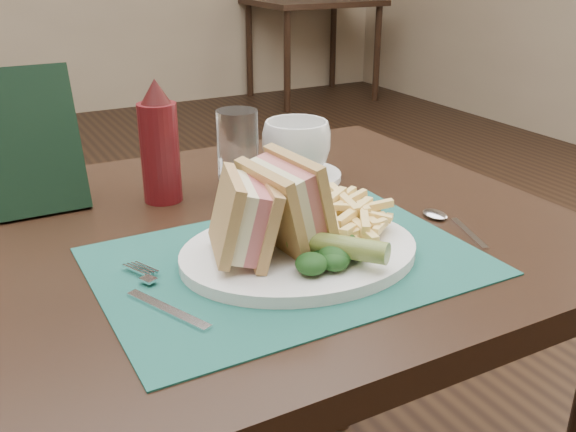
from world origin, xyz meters
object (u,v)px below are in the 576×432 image
object	(u,v)px
drinking_glass	(238,152)
sandwich_half_a	(227,219)
table_bg_right	(312,50)
check_presenter	(33,141)
ketchup_bottle	(159,141)
plate	(300,252)
sandwich_half_b	(272,205)
saucer	(296,176)
coffee_cup	(296,147)
placemat	(288,261)

from	to	relation	value
drinking_glass	sandwich_half_a	bearing A→B (deg)	-116.95
table_bg_right	check_presenter	bearing A→B (deg)	-125.90
drinking_glass	ketchup_bottle	bearing A→B (deg)	171.37
table_bg_right	plate	distance (m)	4.39
sandwich_half_b	ketchup_bottle	world-z (taller)	ketchup_bottle
plate	check_presenter	world-z (taller)	check_presenter
check_presenter	ketchup_bottle	bearing A→B (deg)	-16.94
sandwich_half_b	drinking_glass	xyz separation A→B (m)	(0.07, 0.25, -0.01)
saucer	ketchup_bottle	world-z (taller)	ketchup_bottle
plate	check_presenter	xyz separation A→B (m)	(-0.25, 0.33, 0.09)
plate	check_presenter	distance (m)	0.42
coffee_cup	ketchup_bottle	xyz separation A→B (m)	(-0.23, 0.01, 0.04)
plate	ketchup_bottle	bearing A→B (deg)	112.96
saucer	sandwich_half_a	bearing A→B (deg)	-132.59
sandwich_half_a	ketchup_bottle	bearing A→B (deg)	104.14
check_presenter	coffee_cup	bearing A→B (deg)	-8.84
plate	coffee_cup	distance (m)	0.30
plate	saucer	world-z (taller)	plate
plate	sandwich_half_a	distance (m)	0.11
saucer	coffee_cup	size ratio (longest dim) A/B	1.33
plate	saucer	bearing A→B (deg)	67.66
plate	placemat	bearing A→B (deg)	-171.78
table_bg_right	check_presenter	size ratio (longest dim) A/B	4.25
drinking_glass	table_bg_right	bearing A→B (deg)	57.90
placemat	sandwich_half_b	xyz separation A→B (m)	(-0.02, 0.01, 0.07)
placemat	coffee_cup	bearing A→B (deg)	59.05
placemat	drinking_glass	xyz separation A→B (m)	(0.05, 0.26, 0.06)
sandwich_half_a	saucer	distance (m)	0.35
drinking_glass	ketchup_bottle	size ratio (longest dim) A/B	0.70
sandwich_half_a	check_presenter	xyz separation A→B (m)	(-0.16, 0.32, 0.03)
coffee_cup	saucer	bearing A→B (deg)	0.00
placemat	coffee_cup	distance (m)	0.31
ketchup_bottle	check_presenter	bearing A→B (deg)	162.88
saucer	drinking_glass	size ratio (longest dim) A/B	1.15
sandwich_half_b	drinking_glass	distance (m)	0.26
plate	drinking_glass	xyz separation A→B (m)	(0.03, 0.26, 0.06)
placemat	plate	world-z (taller)	plate
table_bg_right	check_presenter	distance (m)	4.26
coffee_cup	check_presenter	size ratio (longest dim) A/B	0.53
sandwich_half_b	saucer	size ratio (longest dim) A/B	0.77
table_bg_right	ketchup_bottle	xyz separation A→B (m)	(-2.31, -3.48, 0.47)
placemat	saucer	world-z (taller)	saucer
table_bg_right	placemat	world-z (taller)	placemat
table_bg_right	coffee_cup	size ratio (longest dim) A/B	7.99
placemat	plate	distance (m)	0.02
coffee_cup	check_presenter	bearing A→B (deg)	170.98
plate	sandwich_half_a	world-z (taller)	sandwich_half_a
table_bg_right	sandwich_half_a	xyz separation A→B (m)	(-2.32, -3.75, 0.44)
saucer	coffee_cup	bearing A→B (deg)	0.00
sandwich_half_b	check_presenter	xyz separation A→B (m)	(-0.22, 0.32, 0.03)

